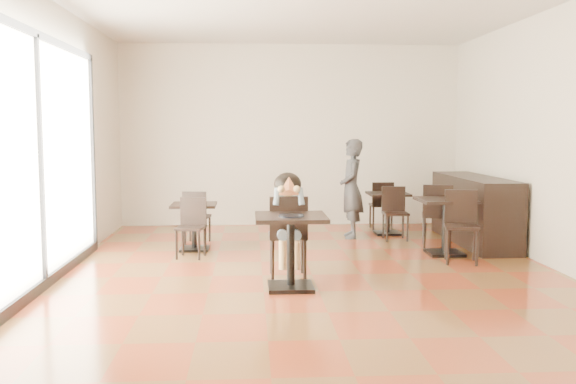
{
  "coord_description": "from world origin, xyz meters",
  "views": [
    {
      "loc": [
        -0.72,
        -7.41,
        1.73
      ],
      "look_at": [
        -0.29,
        -0.14,
        1.0
      ],
      "focal_mm": 40.0,
      "sensor_mm": 36.0,
      "label": 1
    }
  ],
  "objects": [
    {
      "name": "floor",
      "position": [
        0.0,
        0.0,
        0.0
      ],
      "size": [
        6.0,
        8.0,
        0.01
      ],
      "primitive_type": "cube",
      "color": "brown",
      "rests_on": "ground"
    },
    {
      "name": "wall_back",
      "position": [
        0.0,
        4.0,
        1.6
      ],
      "size": [
        6.0,
        0.01,
        3.2
      ],
      "primitive_type": "cube",
      "color": "beige",
      "rests_on": "floor"
    },
    {
      "name": "wall_front",
      "position": [
        0.0,
        -4.0,
        1.6
      ],
      "size": [
        6.0,
        0.01,
        3.2
      ],
      "primitive_type": "cube",
      "color": "beige",
      "rests_on": "floor"
    },
    {
      "name": "wall_left",
      "position": [
        -3.0,
        0.0,
        1.6
      ],
      "size": [
        0.01,
        8.0,
        3.2
      ],
      "primitive_type": "cube",
      "color": "beige",
      "rests_on": "floor"
    },
    {
      "name": "wall_right",
      "position": [
        3.0,
        0.0,
        1.6
      ],
      "size": [
        0.01,
        8.0,
        3.2
      ],
      "primitive_type": "cube",
      "color": "beige",
      "rests_on": "floor"
    },
    {
      "name": "storefront_window",
      "position": [
        -2.97,
        -0.5,
        1.4
      ],
      "size": [
        0.04,
        4.5,
        2.6
      ],
      "primitive_type": "cube",
      "color": "white",
      "rests_on": "floor"
    },
    {
      "name": "child_table",
      "position": [
        -0.29,
        -0.64,
        0.4
      ],
      "size": [
        0.76,
        0.76,
        0.8
      ],
      "primitive_type": null,
      "color": "black",
      "rests_on": "floor"
    },
    {
      "name": "child_chair",
      "position": [
        -0.29,
        -0.09,
        0.48
      ],
      "size": [
        0.43,
        0.43,
        0.96
      ],
      "primitive_type": null,
      "rotation": [
        0.0,
        0.0,
        3.14
      ],
      "color": "black",
      "rests_on": "floor"
    },
    {
      "name": "child",
      "position": [
        -0.29,
        -0.09,
        0.61
      ],
      "size": [
        0.43,
        0.61,
        1.21
      ],
      "primitive_type": null,
      "color": "slate",
      "rests_on": "child_chair"
    },
    {
      "name": "plate",
      "position": [
        -0.29,
        -0.74,
        0.81
      ],
      "size": [
        0.27,
        0.27,
        0.02
      ],
      "primitive_type": "cylinder",
      "color": "black",
      "rests_on": "child_table"
    },
    {
      "name": "pizza_slice",
      "position": [
        -0.29,
        -0.28,
        1.05
      ],
      "size": [
        0.28,
        0.22,
        0.06
      ],
      "primitive_type": null,
      "color": "#D3B970",
      "rests_on": "child"
    },
    {
      "name": "adult_patron",
      "position": [
        0.87,
        2.55,
        0.78
      ],
      "size": [
        0.38,
        0.57,
        1.56
      ],
      "primitive_type": "imported",
      "rotation": [
        0.0,
        0.0,
        -1.59
      ],
      "color": "#37383C",
      "rests_on": "floor"
    },
    {
      "name": "cafe_table_mid",
      "position": [
        1.94,
        1.12,
        0.39
      ],
      "size": [
        0.88,
        0.88,
        0.77
      ],
      "primitive_type": null,
      "rotation": [
        0.0,
        0.0,
        -0.24
      ],
      "color": "black",
      "rests_on": "floor"
    },
    {
      "name": "cafe_table_left",
      "position": [
        -1.52,
        1.65,
        0.33
      ],
      "size": [
        0.72,
        0.72,
        0.66
      ],
      "primitive_type": null,
      "rotation": [
        0.0,
        0.0,
        -0.17
      ],
      "color": "black",
      "rests_on": "floor"
    },
    {
      "name": "cafe_table_back",
      "position": [
        1.52,
        2.85,
        0.34
      ],
      "size": [
        0.65,
        0.65,
        0.68
      ],
      "primitive_type": null,
      "rotation": [
        0.0,
        0.0,
        -0.02
      ],
      "color": "black",
      "rests_on": "floor"
    },
    {
      "name": "chair_mid_a",
      "position": [
        1.98,
        1.67,
        0.46
      ],
      "size": [
        0.5,
        0.5,
        0.93
      ],
      "primitive_type": null,
      "rotation": [
        0.0,
        0.0,
        2.9
      ],
      "color": "black",
      "rests_on": "floor"
    },
    {
      "name": "chair_mid_b",
      "position": [
        1.98,
        0.57,
        0.46
      ],
      "size": [
        0.5,
        0.5,
        0.93
      ],
      "primitive_type": null,
      "rotation": [
        0.0,
        0.0,
        -0.24
      ],
      "color": "black",
      "rests_on": "floor"
    },
    {
      "name": "chair_left_a",
      "position": [
        -1.52,
        2.2,
        0.4
      ],
      "size": [
        0.41,
        0.41,
        0.8
      ],
      "primitive_type": null,
      "rotation": [
        0.0,
        0.0,
        2.97
      ],
      "color": "black",
      "rests_on": "floor"
    },
    {
      "name": "chair_left_b",
      "position": [
        -1.52,
        1.1,
        0.4
      ],
      "size": [
        0.41,
        0.41,
        0.8
      ],
      "primitive_type": null,
      "rotation": [
        0.0,
        0.0,
        -0.17
      ],
      "color": "black",
      "rests_on": "floor"
    },
    {
      "name": "chair_back_a",
      "position": [
        1.52,
        3.4,
        0.41
      ],
      "size": [
        0.37,
        0.37,
        0.82
      ],
      "primitive_type": null,
      "rotation": [
        0.0,
        0.0,
        3.13
      ],
      "color": "black",
      "rests_on": "floor"
    },
    {
      "name": "chair_back_b",
      "position": [
        1.52,
        2.3,
        0.41
      ],
      "size": [
        0.37,
        0.37,
        0.82
      ],
      "primitive_type": null,
      "rotation": [
        0.0,
        0.0,
        -0.02
      ],
      "color": "black",
      "rests_on": "floor"
    },
    {
      "name": "service_counter",
      "position": [
        2.65,
        2.0,
        0.5
      ],
      "size": [
        0.6,
        2.4,
        1.0
      ],
      "primitive_type": "cube",
      "color": "black",
      "rests_on": "floor"
    }
  ]
}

